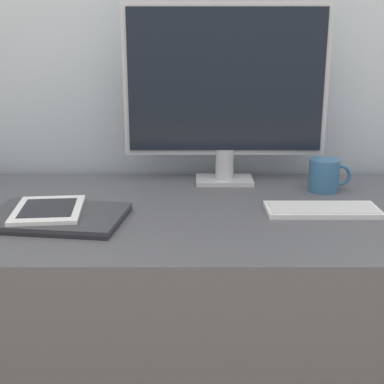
{
  "coord_description": "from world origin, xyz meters",
  "views": [
    {
      "loc": [
        -0.01,
        -1.08,
        1.11
      ],
      "look_at": [
        -0.01,
        0.11,
        0.76
      ],
      "focal_mm": 50.0,
      "sensor_mm": 36.0,
      "label": 1
    }
  ],
  "objects_px": {
    "ereader": "(48,210)",
    "monitor": "(226,88)",
    "laptop": "(55,217)",
    "coffee_mug": "(325,175)",
    "keyboard": "(322,210)"
  },
  "relations": [
    {
      "from": "laptop",
      "to": "ereader",
      "type": "height_order",
      "value": "ereader"
    },
    {
      "from": "monitor",
      "to": "coffee_mug",
      "type": "height_order",
      "value": "monitor"
    },
    {
      "from": "ereader",
      "to": "monitor",
      "type": "bearing_deg",
      "value": 37.51
    },
    {
      "from": "monitor",
      "to": "keyboard",
      "type": "xyz_separation_m",
      "value": [
        0.22,
        -0.28,
        -0.26
      ]
    },
    {
      "from": "coffee_mug",
      "to": "laptop",
      "type": "bearing_deg",
      "value": -159.87
    },
    {
      "from": "monitor",
      "to": "coffee_mug",
      "type": "bearing_deg",
      "value": -19.23
    },
    {
      "from": "monitor",
      "to": "ereader",
      "type": "relative_size",
      "value": 2.72
    },
    {
      "from": "keyboard",
      "to": "ereader",
      "type": "xyz_separation_m",
      "value": [
        -0.65,
        -0.05,
        0.02
      ]
    },
    {
      "from": "laptop",
      "to": "monitor",
      "type": "bearing_deg",
      "value": 39.94
    },
    {
      "from": "monitor",
      "to": "ereader",
      "type": "height_order",
      "value": "monitor"
    },
    {
      "from": "ereader",
      "to": "keyboard",
      "type": "bearing_deg",
      "value": 4.26
    },
    {
      "from": "coffee_mug",
      "to": "keyboard",
      "type": "bearing_deg",
      "value": -104.55
    },
    {
      "from": "monitor",
      "to": "ereader",
      "type": "bearing_deg",
      "value": -142.49
    },
    {
      "from": "laptop",
      "to": "ereader",
      "type": "relative_size",
      "value": 1.6
    },
    {
      "from": "keyboard",
      "to": "ereader",
      "type": "bearing_deg",
      "value": -175.74
    }
  ]
}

